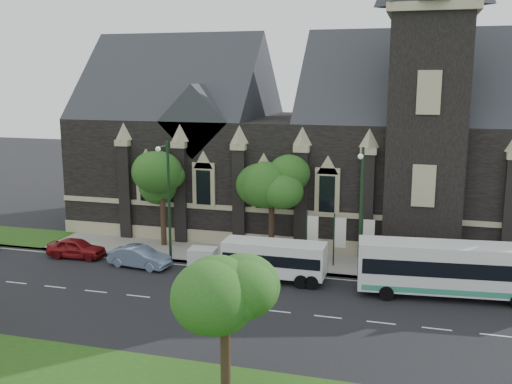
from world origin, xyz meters
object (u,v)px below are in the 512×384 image
(box_trailer, at_px, (203,257))
(tree_walk_right, at_px, (275,181))
(car_far_red, at_px, (76,248))
(tree_park_east, at_px, (230,293))
(sedan, at_px, (139,257))
(shuttle_bus, at_px, (275,258))
(tree_walk_left, at_px, (165,177))
(street_lamp_mid, at_px, (168,194))
(banner_flag_center, at_px, (338,236))
(tour_coach, at_px, (455,269))
(street_lamp_near, at_px, (361,205))
(banner_flag_right, at_px, (366,238))
(banner_flag_left, at_px, (310,234))

(box_trailer, bearing_deg, tree_walk_right, 42.32)
(tree_walk_right, xyz_separation_m, car_far_red, (-14.41, -4.71, -5.06))
(tree_walk_right, bearing_deg, tree_park_east, -81.58)
(sedan, bearing_deg, shuttle_bus, -83.19)
(sedan, bearing_deg, tree_park_east, -134.16)
(tree_park_east, bearing_deg, tree_walk_right, 98.42)
(tree_park_east, xyz_separation_m, tree_walk_left, (-11.97, 20.03, 1.12))
(street_lamp_mid, distance_m, banner_flag_center, 12.73)
(street_lamp_mid, xyz_separation_m, tour_coach, (20.07, -1.95, -3.24))
(box_trailer, relative_size, sedan, 0.62)
(tree_walk_right, xyz_separation_m, banner_flag_center, (5.08, -1.71, -3.43))
(shuttle_bus, relative_size, sedan, 1.50)
(shuttle_bus, height_order, box_trailer, shuttle_bus)
(street_lamp_near, bearing_deg, box_trailer, -175.36)
(tree_walk_right, distance_m, street_lamp_near, 7.72)
(tree_walk_right, bearing_deg, street_lamp_near, -28.06)
(tour_coach, distance_m, shuttle_bus, 11.53)
(street_lamp_near, relative_size, box_trailer, 3.17)
(street_lamp_mid, bearing_deg, banner_flag_center, 8.82)
(banner_flag_right, xyz_separation_m, box_trailer, (-11.28, -2.80, -1.54))
(banner_flag_center, height_order, tour_coach, banner_flag_center)
(tree_walk_left, relative_size, street_lamp_mid, 0.85)
(tree_walk_right, distance_m, street_lamp_mid, 8.10)
(street_lamp_near, bearing_deg, tree_walk_right, 151.94)
(tree_park_east, xyz_separation_m, street_lamp_mid, (-10.18, 16.42, 0.49))
(tree_walk_right, relative_size, tour_coach, 0.65)
(street_lamp_mid, xyz_separation_m, shuttle_bus, (8.54, -1.89, -3.57))
(tree_walk_right, relative_size, shuttle_bus, 1.13)
(tree_walk_left, xyz_separation_m, sedan, (0.27, -5.45, -4.97))
(shuttle_bus, bearing_deg, sedan, 179.39)
(tree_park_east, height_order, banner_flag_right, tree_park_east)
(street_lamp_near, height_order, tour_coach, street_lamp_near)
(shuttle_bus, bearing_deg, tree_walk_right, 103.26)
(sedan, bearing_deg, banner_flag_right, -69.58)
(tree_walk_right, distance_m, shuttle_bus, 7.10)
(banner_flag_right, height_order, sedan, banner_flag_right)
(tree_walk_left, relative_size, street_lamp_near, 0.85)
(banner_flag_left, bearing_deg, tree_walk_left, 171.98)
(street_lamp_mid, xyz_separation_m, banner_flag_right, (14.29, 1.91, -2.73))
(sedan, bearing_deg, box_trailer, -71.09)
(street_lamp_mid, distance_m, car_far_red, 8.48)
(tree_walk_right, relative_size, tree_walk_left, 1.02)
(tree_walk_right, bearing_deg, banner_flag_left, -29.10)
(banner_flag_left, bearing_deg, box_trailer, -158.98)
(tree_park_east, relative_size, street_lamp_mid, 0.70)
(banner_flag_left, bearing_deg, street_lamp_near, -27.18)
(banner_flag_left, bearing_deg, tour_coach, -21.50)
(street_lamp_near, height_order, sedan, street_lamp_near)
(street_lamp_near, distance_m, banner_flag_center, 3.74)
(street_lamp_mid, distance_m, banner_flag_left, 10.81)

